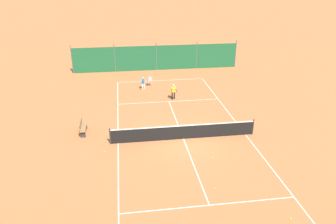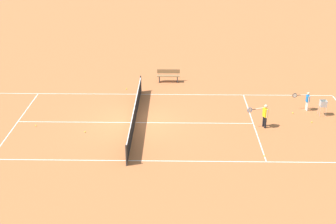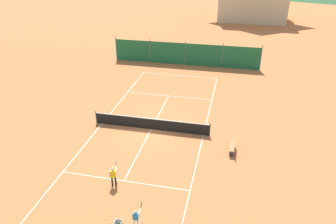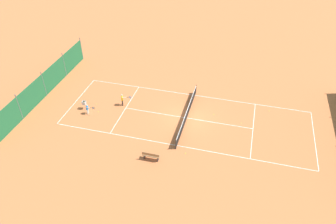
% 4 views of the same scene
% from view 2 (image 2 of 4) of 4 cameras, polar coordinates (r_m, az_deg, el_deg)
% --- Properties ---
extents(ground_plane, '(600.00, 600.00, 0.00)m').
position_cam_2_polar(ground_plane, '(25.42, -4.04, -1.29)').
color(ground_plane, '#BC6638').
extents(court_line_markings, '(8.25, 23.85, 0.01)m').
position_cam_2_polar(court_line_markings, '(25.42, -4.04, -1.29)').
color(court_line_markings, white).
rests_on(court_line_markings, ground).
extents(tennis_net, '(9.18, 0.08, 1.06)m').
position_cam_2_polar(tennis_net, '(25.21, -4.07, -0.27)').
color(tennis_net, '#2D2D2D').
rests_on(tennis_net, ground).
extents(player_far_baseline, '(0.42, 1.11, 1.30)m').
position_cam_2_polar(player_far_baseline, '(25.04, 11.67, -0.26)').
color(player_far_baseline, black).
rests_on(player_far_baseline, ground).
extents(player_near_baseline, '(0.38, 0.97, 1.11)m').
position_cam_2_polar(player_near_baseline, '(27.76, 16.55, 1.45)').
color(player_near_baseline, white).
rests_on(player_near_baseline, ground).
extents(tennis_ball_near_corner, '(0.07, 0.07, 0.07)m').
position_cam_2_polar(tennis_ball_near_corner, '(29.98, -5.07, 2.81)').
color(tennis_ball_near_corner, '#CCE033').
rests_on(tennis_ball_near_corner, ground).
extents(tennis_ball_far_corner, '(0.07, 0.07, 0.07)m').
position_cam_2_polar(tennis_ball_far_corner, '(26.49, 17.12, -1.20)').
color(tennis_ball_far_corner, '#CCE033').
rests_on(tennis_ball_far_corner, ground).
extents(tennis_ball_alley_right, '(0.07, 0.07, 0.07)m').
position_cam_2_polar(tennis_ball_alley_right, '(22.51, 11.67, -5.26)').
color(tennis_ball_alley_right, '#CCE033').
rests_on(tennis_ball_alley_right, ground).
extents(tennis_ball_service_box, '(0.07, 0.07, 0.07)m').
position_cam_2_polar(tennis_ball_service_box, '(25.91, -15.82, -1.62)').
color(tennis_ball_service_box, '#CCE033').
rests_on(tennis_ball_service_box, ground).
extents(tennis_ball_mid_court, '(0.07, 0.07, 0.07)m').
position_cam_2_polar(tennis_ball_mid_court, '(27.37, 14.98, -0.10)').
color(tennis_ball_mid_court, '#CCE033').
rests_on(tennis_ball_mid_court, ground).
extents(tennis_ball_by_net_left, '(0.07, 0.07, 0.07)m').
position_cam_2_polar(tennis_ball_by_net_left, '(24.66, -10.08, -2.38)').
color(tennis_ball_by_net_left, '#CCE033').
rests_on(tennis_ball_by_net_left, ground).
extents(ball_hopper, '(0.36, 0.36, 0.89)m').
position_cam_2_polar(ball_hopper, '(27.36, 18.38, 0.88)').
color(ball_hopper, '#B7B7BC').
rests_on(ball_hopper, ground).
extents(courtside_bench, '(0.36, 1.50, 0.84)m').
position_cam_2_polar(courtside_bench, '(31.02, 0.05, 4.48)').
color(courtside_bench, olive).
rests_on(courtside_bench, ground).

